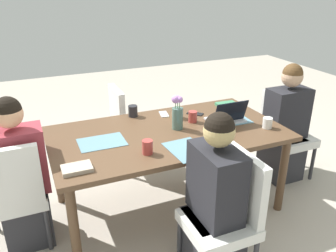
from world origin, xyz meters
The scene contains 23 objects.
ground_plane centered at (0.00, 0.00, 0.00)m, with size 10.00×10.00×0.00m, color #B2A899.
dining_table centered at (0.00, 0.00, 0.67)m, with size 1.94×1.05×0.74m.
chair_head_right_left_near centered at (1.24, 0.04, 0.50)m, with size 0.44×0.44×0.90m.
person_head_right_left_near centered at (1.18, -0.03, 0.53)m, with size 0.40×0.36×1.19m.
chair_head_left_left_mid centered at (-1.34, -0.10, 0.50)m, with size 0.44×0.44×0.90m.
person_head_left_left_mid centered at (-1.28, -0.02, 0.53)m, with size 0.40×0.36×1.19m.
chair_far_left_far centered at (-0.07, 0.85, 0.50)m, with size 0.44×0.44×0.90m.
person_far_left_far centered at (0.00, 0.79, 0.53)m, with size 0.36×0.40×1.19m.
chair_near_right_near centered at (0.09, -0.84, 0.50)m, with size 0.44×0.44×0.90m.
flower_vase centered at (-0.10, -0.02, 0.88)m, with size 0.10×0.09×0.30m.
placemat_head_right_left_near centered at (0.56, -0.01, 0.74)m, with size 0.36×0.26×0.00m, color slate.
placemat_head_left_left_mid centered at (-0.60, -0.01, 0.74)m, with size 0.36×0.26×0.00m, color slate.
placemat_far_left_far centered at (0.00, 0.36, 0.74)m, with size 0.36×0.26×0.00m, color slate.
laptop_head_left_left_mid centered at (-0.56, 0.02, 0.79)m, with size 0.32×0.22×0.21m.
coffee_mug_near_left centered at (-0.20, -0.24, 0.79)m, with size 0.09×0.09×0.10m, color #DBC64C.
coffee_mug_near_right centered at (-0.28, -0.11, 0.79)m, with size 0.08×0.08×0.10m, color #AD3D38.
coffee_mug_centre_left centered at (0.16, -0.44, 0.79)m, with size 0.09×0.09×0.10m, color #232328.
coffee_mug_centre_right centered at (0.29, 0.30, 0.79)m, with size 0.08×0.08×0.11m, color #AD3D38.
coffee_mug_far_left centered at (-0.81, 0.26, 0.79)m, with size 0.08×0.08×0.09m, color white.
book_red_cover centered at (-0.78, -0.34, 0.76)m, with size 0.20×0.14×0.03m, color #3D7F56.
book_blue_cover centered at (0.81, 0.34, 0.76)m, with size 0.20×0.14×0.03m, color #B2A38E.
phone_black centered at (-0.39, -0.27, 0.75)m, with size 0.15×0.07×0.01m, color black.
phone_silver centered at (-0.12, -0.37, 0.75)m, with size 0.15×0.07×0.01m, color silver.
Camera 1 is at (1.06, 2.46, 1.95)m, focal length 37.54 mm.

